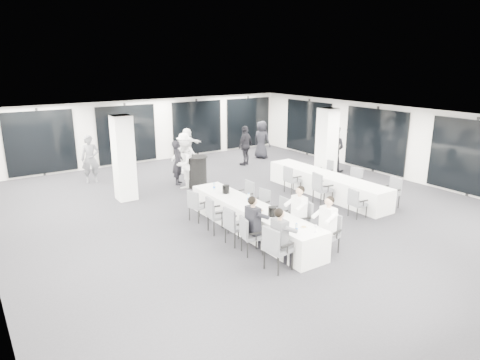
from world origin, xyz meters
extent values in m
cube|color=#24242A|center=(0.00, 0.00, -0.01)|extent=(14.00, 16.00, 0.02)
cube|color=white|center=(0.00, 0.00, 2.81)|extent=(14.00, 16.00, 0.02)
cube|color=silver|center=(7.01, 0.00, 1.40)|extent=(0.02, 16.00, 2.80)
cube|color=silver|center=(0.00, 8.01, 1.40)|extent=(14.00, 0.02, 2.80)
cube|color=black|center=(0.00, 7.94, 1.35)|extent=(13.60, 0.06, 2.50)
cube|color=black|center=(6.94, 1.00, 1.35)|extent=(0.06, 14.00, 2.50)
cube|color=white|center=(-2.80, 3.20, 1.40)|extent=(0.60, 0.60, 2.80)
cube|color=white|center=(4.20, 1.00, 1.40)|extent=(0.60, 0.60, 2.80)
cube|color=silver|center=(-0.98, -1.46, 0.38)|extent=(0.90, 5.00, 0.75)
cube|color=silver|center=(3.03, -0.21, 0.38)|extent=(0.90, 5.00, 0.75)
cylinder|color=black|center=(-0.15, 3.16, 0.56)|extent=(0.71, 0.71, 1.12)
cylinder|color=black|center=(-0.15, 3.16, 1.12)|extent=(0.81, 0.81, 0.02)
cube|color=#54565C|center=(-1.73, -3.52, 0.49)|extent=(0.56, 0.57, 0.09)
cube|color=#54565C|center=(-1.97, -3.55, 0.78)|extent=(0.12, 0.50, 0.50)
cylinder|color=black|center=(-1.97, -3.34, 0.22)|extent=(0.04, 0.04, 0.44)
cylinder|color=black|center=(-1.92, -3.77, 0.22)|extent=(0.04, 0.04, 0.44)
cylinder|color=black|center=(-1.54, -3.28, 0.22)|extent=(0.04, 0.04, 0.44)
cylinder|color=black|center=(-1.49, -3.71, 0.22)|extent=(0.04, 0.04, 0.44)
cube|color=black|center=(-1.77, -3.26, 0.67)|extent=(0.37, 0.09, 0.04)
cube|color=black|center=(-1.70, -3.79, 0.67)|extent=(0.37, 0.09, 0.04)
cube|color=#54565C|center=(-1.73, -2.53, 0.44)|extent=(0.54, 0.56, 0.08)
cube|color=#54565C|center=(-1.94, -2.48, 0.70)|extent=(0.16, 0.45, 0.45)
cylinder|color=black|center=(-1.88, -2.30, 0.20)|extent=(0.04, 0.04, 0.40)
cylinder|color=black|center=(-1.97, -2.68, 0.20)|extent=(0.04, 0.04, 0.40)
cylinder|color=black|center=(-1.50, -2.38, 0.20)|extent=(0.04, 0.04, 0.40)
cylinder|color=black|center=(-1.59, -2.76, 0.20)|extent=(0.04, 0.04, 0.40)
cube|color=black|center=(-1.68, -2.29, 0.61)|extent=(0.33, 0.11, 0.04)
cube|color=black|center=(-1.79, -2.77, 0.61)|extent=(0.33, 0.11, 0.04)
cube|color=#54565C|center=(-1.73, -1.86, 0.46)|extent=(0.49, 0.51, 0.08)
cube|color=#54565C|center=(-1.96, -1.87, 0.73)|extent=(0.08, 0.47, 0.47)
cylinder|color=black|center=(-1.94, -1.67, 0.21)|extent=(0.04, 0.04, 0.42)
cylinder|color=black|center=(-1.93, -2.07, 0.21)|extent=(0.04, 0.04, 0.42)
cylinder|color=black|center=(-1.54, -1.65, 0.21)|extent=(0.04, 0.04, 0.42)
cylinder|color=black|center=(-1.52, -2.06, 0.21)|extent=(0.04, 0.04, 0.42)
cube|color=black|center=(-1.74, -1.61, 0.63)|extent=(0.35, 0.05, 0.04)
cube|color=black|center=(-1.72, -2.12, 0.63)|extent=(0.35, 0.05, 0.04)
cube|color=#54565C|center=(-1.73, -0.95, 0.47)|extent=(0.54, 0.56, 0.08)
cube|color=#54565C|center=(-1.96, -0.92, 0.75)|extent=(0.13, 0.48, 0.48)
cylinder|color=black|center=(-1.91, -0.72, 0.21)|extent=(0.04, 0.04, 0.43)
cylinder|color=black|center=(-1.97, -1.13, 0.21)|extent=(0.04, 0.04, 0.43)
cylinder|color=black|center=(-1.50, -0.78, 0.21)|extent=(0.04, 0.04, 0.43)
cylinder|color=black|center=(-1.56, -1.19, 0.21)|extent=(0.04, 0.04, 0.43)
cube|color=black|center=(-1.70, -0.70, 0.64)|extent=(0.36, 0.09, 0.04)
cube|color=black|center=(-1.77, -1.21, 0.64)|extent=(0.36, 0.09, 0.04)
cube|color=#54565C|center=(-1.73, 0.12, 0.43)|extent=(0.54, 0.56, 0.08)
cube|color=#54565C|center=(-1.94, 0.07, 0.69)|extent=(0.16, 0.44, 0.44)
cylinder|color=black|center=(-1.97, 0.26, 0.20)|extent=(0.03, 0.03, 0.40)
cylinder|color=black|center=(-1.87, -0.11, 0.20)|extent=(0.03, 0.03, 0.40)
cylinder|color=black|center=(-1.59, 0.36, 0.20)|extent=(0.03, 0.03, 0.40)
cylinder|color=black|center=(-1.50, -0.02, 0.20)|extent=(0.03, 0.03, 0.40)
cube|color=black|center=(-1.79, 0.36, 0.60)|extent=(0.33, 0.12, 0.04)
cube|color=black|center=(-1.67, -0.11, 0.60)|extent=(0.33, 0.12, 0.04)
cube|color=#54565C|center=(-0.23, -3.54, 0.45)|extent=(0.56, 0.57, 0.08)
cube|color=#54565C|center=(-0.02, -3.48, 0.71)|extent=(0.17, 0.46, 0.46)
cylinder|color=black|center=(0.01, -3.68, 0.20)|extent=(0.04, 0.04, 0.41)
cylinder|color=black|center=(-0.09, -3.30, 0.20)|extent=(0.04, 0.04, 0.41)
cylinder|color=black|center=(-0.38, -3.78, 0.20)|extent=(0.04, 0.04, 0.41)
cylinder|color=black|center=(-0.47, -3.39, 0.20)|extent=(0.04, 0.04, 0.41)
cube|color=black|center=(-0.17, -3.78, 0.61)|extent=(0.34, 0.12, 0.04)
cube|color=black|center=(-0.29, -3.30, 0.61)|extent=(0.34, 0.12, 0.04)
cube|color=#54565C|center=(-0.23, -2.52, 0.48)|extent=(0.60, 0.62, 0.08)
cube|color=#54565C|center=(-0.01, -2.58, 0.76)|extent=(0.19, 0.49, 0.49)
cylinder|color=black|center=(-0.08, -2.78, 0.22)|extent=(0.04, 0.04, 0.44)
cylinder|color=black|center=(0.03, -2.37, 0.22)|extent=(0.04, 0.04, 0.44)
cylinder|color=black|center=(-0.49, -2.67, 0.22)|extent=(0.04, 0.04, 0.44)
cylinder|color=black|center=(-0.38, -2.26, 0.22)|extent=(0.04, 0.04, 0.44)
cube|color=black|center=(-0.30, -2.77, 0.66)|extent=(0.36, 0.13, 0.04)
cube|color=black|center=(-0.17, -2.26, 0.66)|extent=(0.36, 0.13, 0.04)
cube|color=#54565C|center=(-0.23, -1.66, 0.41)|extent=(0.44, 0.46, 0.07)
cube|color=#54565C|center=(-0.03, -1.67, 0.66)|extent=(0.07, 0.42, 0.42)
cylinder|color=black|center=(-0.06, -1.85, 0.19)|extent=(0.03, 0.03, 0.37)
cylinder|color=black|center=(-0.04, -1.49, 0.19)|extent=(0.03, 0.03, 0.37)
cylinder|color=black|center=(-0.42, -1.83, 0.19)|extent=(0.03, 0.03, 0.37)
cylinder|color=black|center=(-0.41, -1.47, 0.19)|extent=(0.03, 0.03, 0.37)
cube|color=black|center=(-0.24, -1.89, 0.56)|extent=(0.31, 0.05, 0.04)
cube|color=black|center=(-0.22, -1.43, 0.56)|extent=(0.31, 0.05, 0.04)
cube|color=#54565C|center=(-0.23, -0.82, 0.42)|extent=(0.50, 0.51, 0.07)
cube|color=#54565C|center=(-0.03, -0.79, 0.67)|extent=(0.13, 0.43, 0.43)
cylinder|color=black|center=(-0.02, -0.97, 0.19)|extent=(0.03, 0.03, 0.38)
cylinder|color=black|center=(-0.08, -0.61, 0.19)|extent=(0.03, 0.03, 0.38)
cylinder|color=black|center=(-0.38, -1.04, 0.19)|extent=(0.03, 0.03, 0.38)
cylinder|color=black|center=(-0.45, -0.67, 0.19)|extent=(0.03, 0.03, 0.38)
cube|color=black|center=(-0.19, -1.05, 0.57)|extent=(0.32, 0.09, 0.04)
cube|color=black|center=(-0.27, -0.59, 0.57)|extent=(0.32, 0.09, 0.04)
cube|color=#54565C|center=(-0.23, 0.01, 0.44)|extent=(0.46, 0.48, 0.08)
cube|color=#54565C|center=(-0.02, 0.00, 0.71)|extent=(0.07, 0.45, 0.45)
cylinder|color=black|center=(-0.04, -0.20, 0.20)|extent=(0.04, 0.04, 0.40)
cylinder|color=black|center=(-0.03, 0.20, 0.20)|extent=(0.04, 0.04, 0.40)
cylinder|color=black|center=(-0.43, -0.19, 0.20)|extent=(0.04, 0.04, 0.40)
cylinder|color=black|center=(-0.43, 0.21, 0.20)|extent=(0.04, 0.04, 0.40)
cube|color=black|center=(-0.24, -0.24, 0.61)|extent=(0.33, 0.05, 0.04)
cube|color=black|center=(-0.23, 0.25, 0.61)|extent=(0.33, 0.05, 0.04)
cube|color=#54565C|center=(2.28, -2.27, 0.41)|extent=(0.46, 0.48, 0.07)
cube|color=#54565C|center=(2.08, -2.25, 0.66)|extent=(0.10, 0.42, 0.42)
cylinder|color=black|center=(2.12, -2.07, 0.19)|extent=(0.03, 0.03, 0.37)
cylinder|color=black|center=(2.08, -2.43, 0.19)|extent=(0.03, 0.03, 0.37)
cylinder|color=black|center=(2.48, -2.11, 0.19)|extent=(0.03, 0.03, 0.37)
cylinder|color=black|center=(2.44, -2.47, 0.19)|extent=(0.03, 0.03, 0.37)
cube|color=black|center=(2.30, -2.04, 0.56)|extent=(0.31, 0.07, 0.04)
cube|color=black|center=(2.26, -2.50, 0.56)|extent=(0.31, 0.07, 0.04)
cube|color=#54565C|center=(2.28, -0.83, 0.49)|extent=(0.58, 0.60, 0.09)
cube|color=#54565C|center=(2.04, -0.79, 0.78)|extent=(0.15, 0.51, 0.50)
cylinder|color=black|center=(2.10, -0.58, 0.22)|extent=(0.04, 0.04, 0.45)
cylinder|color=black|center=(2.03, -1.01, 0.22)|extent=(0.04, 0.04, 0.45)
cylinder|color=black|center=(2.53, -0.65, 0.22)|extent=(0.04, 0.04, 0.45)
cylinder|color=black|center=(2.46, -1.08, 0.22)|extent=(0.04, 0.04, 0.45)
cube|color=black|center=(2.33, -0.56, 0.68)|extent=(0.37, 0.10, 0.04)
cube|color=black|center=(2.23, -1.10, 0.68)|extent=(0.37, 0.10, 0.04)
cube|color=#54565C|center=(2.28, 0.65, 0.45)|extent=(0.47, 0.49, 0.08)
cube|color=#54565C|center=(2.06, 0.66, 0.72)|extent=(0.07, 0.46, 0.46)
cylinder|color=black|center=(2.09, 0.86, 0.20)|extent=(0.04, 0.04, 0.41)
cylinder|color=black|center=(2.07, 0.46, 0.20)|extent=(0.04, 0.04, 0.41)
cylinder|color=black|center=(2.49, 0.84, 0.20)|extent=(0.04, 0.04, 0.41)
cylinder|color=black|center=(2.47, 0.44, 0.20)|extent=(0.04, 0.04, 0.41)
cube|color=black|center=(2.29, 0.90, 0.62)|extent=(0.34, 0.05, 0.04)
cube|color=black|center=(2.27, 0.40, 0.62)|extent=(0.34, 0.05, 0.04)
cube|color=#54565C|center=(3.78, -2.25, 0.45)|extent=(0.52, 0.54, 0.08)
cube|color=#54565C|center=(4.00, -2.27, 0.73)|extent=(0.12, 0.47, 0.46)
cylinder|color=black|center=(3.96, -2.47, 0.21)|extent=(0.04, 0.04, 0.41)
cylinder|color=black|center=(4.00, -2.07, 0.21)|extent=(0.04, 0.04, 0.41)
cylinder|color=black|center=(3.56, -2.42, 0.21)|extent=(0.04, 0.04, 0.41)
cylinder|color=black|center=(3.60, -2.02, 0.21)|extent=(0.04, 0.04, 0.41)
cube|color=black|center=(3.75, -2.50, 0.63)|extent=(0.35, 0.08, 0.04)
cube|color=black|center=(3.81, -1.99, 0.63)|extent=(0.35, 0.08, 0.04)
cube|color=#54565C|center=(3.78, -0.75, 0.44)|extent=(0.55, 0.57, 0.08)
cube|color=#54565C|center=(3.99, -0.70, 0.71)|extent=(0.17, 0.46, 0.45)
cylinder|color=black|center=(4.02, -0.89, 0.20)|extent=(0.04, 0.04, 0.40)
cylinder|color=black|center=(3.92, -0.51, 0.20)|extent=(0.04, 0.04, 0.40)
cylinder|color=black|center=(3.64, -0.99, 0.20)|extent=(0.04, 0.04, 0.40)
cylinder|color=black|center=(3.54, -0.61, 0.20)|extent=(0.04, 0.04, 0.40)
cube|color=black|center=(3.84, -0.99, 0.61)|extent=(0.34, 0.12, 0.04)
cube|color=black|center=(3.72, -0.51, 0.61)|extent=(0.34, 0.12, 0.04)
cube|color=#54565C|center=(3.78, 0.64, 0.45)|extent=(0.52, 0.54, 0.08)
cube|color=#54565C|center=(4.00, 0.67, 0.72)|extent=(0.12, 0.46, 0.46)
cylinder|color=black|center=(4.00, 0.47, 0.20)|extent=(0.04, 0.04, 0.41)
cylinder|color=black|center=(3.95, 0.87, 0.20)|extent=(0.04, 0.04, 0.41)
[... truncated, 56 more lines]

